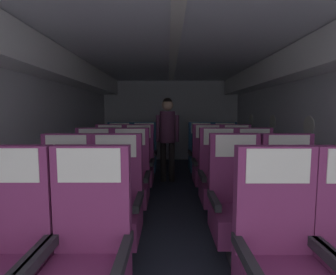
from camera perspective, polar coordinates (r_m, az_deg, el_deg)
name	(u,v)px	position (r m, az deg, el deg)	size (l,w,h in m)	color
ground	(175,208)	(3.68, 1.53, -15.33)	(3.89, 7.58, 0.02)	#2D3342
fuselage_shell	(175,91)	(3.72, 1.52, 10.32)	(3.77, 7.23, 2.20)	silver
seat_a_left_window	(3,263)	(1.84, -32.61, -22.29)	(0.49, 0.51, 1.11)	#38383D
seat_a_left_aisle	(88,263)	(1.66, -17.36, -24.90)	(0.49, 0.51, 1.11)	#38383D
seat_a_right_window	(283,265)	(1.70, 24.06, -24.33)	(0.49, 0.51, 1.11)	#38383D
seat_b_left_window	(65,208)	(2.52, -21.78, -14.19)	(0.49, 0.51, 1.11)	#38383D
seat_b_left_aisle	(116,207)	(2.40, -11.45, -14.91)	(0.49, 0.51, 1.11)	#38383D
seat_b_right_aisle	(293,208)	(2.59, 25.84, -13.81)	(0.49, 0.51, 1.11)	#38383D
seat_b_right_window	(238,207)	(2.45, 15.23, -14.55)	(0.49, 0.51, 1.11)	#38383D
seat_c_left_window	(94,181)	(3.30, -16.11, -9.25)	(0.49, 0.51, 1.11)	#38383D
seat_c_left_aisle	(131,181)	(3.19, -8.25, -9.60)	(0.49, 0.51, 1.11)	#38383D
seat_c_right_aisle	(257,181)	(3.35, 19.09, -9.13)	(0.49, 0.51, 1.11)	#38383D
seat_c_right_window	(220,181)	(3.24, 11.49, -9.40)	(0.49, 0.51, 1.11)	#38383D
seat_d_left_window	(110,166)	(4.10, -12.64, -6.25)	(0.49, 0.51, 1.11)	#38383D
seat_d_left_aisle	(139,166)	(4.02, -6.33, -6.37)	(0.49, 0.51, 1.11)	#38383D
seat_d_right_aisle	(238,167)	(4.13, 15.32, -6.22)	(0.49, 0.51, 1.11)	#38383D
seat_d_right_window	(209,166)	(4.06, 9.08, -6.30)	(0.49, 0.51, 1.11)	#38383D
seat_e_left_window	(120,157)	(4.92, -10.56, -4.20)	(0.49, 0.51, 1.11)	#38383D
seat_e_left_aisle	(145,157)	(4.86, -5.13, -4.27)	(0.49, 0.51, 1.11)	#38383D
seat_e_right_aisle	(227,157)	(4.98, 12.87, -4.15)	(0.49, 0.51, 1.11)	#38383D
seat_e_right_window	(202,157)	(4.89, 7.59, -4.23)	(0.49, 0.51, 1.11)	#38383D
flight_attendant	(169,131)	(4.80, 0.13, 1.55)	(0.43, 0.28, 1.57)	black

